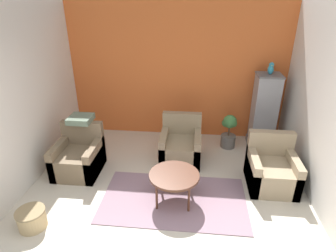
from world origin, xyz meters
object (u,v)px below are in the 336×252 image
parrot (271,69)px  coffee_table (174,177)px  birdcage (264,112)px  armchair_left (79,157)px  armchair_middle (181,146)px  wicker_basket (32,218)px  armchair_right (271,170)px  potted_plant (229,131)px

parrot → coffee_table: bearing=-130.1°
birdcage → parrot: bearing=90.0°
armchair_left → armchair_middle: same height
armchair_left → armchair_middle: 1.84m
armchair_left → armchair_middle: bearing=18.5°
wicker_basket → birdcage: bearing=37.5°
coffee_table → wicker_basket: coffee_table is taller
armchair_right → coffee_table: bearing=-160.0°
armchair_left → coffee_table: bearing=-19.6°
birdcage → parrot: (-0.00, 0.00, 0.86)m
armchair_right → potted_plant: armchair_right is taller
armchair_left → armchair_right: bearing=-0.9°
coffee_table → armchair_middle: (0.02, 1.20, -0.16)m
parrot → potted_plant: size_ratio=0.33×
armchair_middle → potted_plant: bearing=31.3°
armchair_middle → wicker_basket: size_ratio=2.18×
birdcage → parrot: size_ratio=6.44×
armchair_right → potted_plant: 1.34m
armchair_left → birdcage: 3.62m
wicker_basket → potted_plant: bearing=41.7°
potted_plant → armchair_middle: bearing=-148.7°
armchair_left → birdcage: bearing=21.4°
armchair_middle → parrot: 2.20m
armchair_right → parrot: (0.09, 1.37, 1.33)m
coffee_table → armchair_right: armchair_right is taller
wicker_basket → coffee_table: bearing=21.8°
armchair_left → birdcage: (3.34, 1.31, 0.47)m
armchair_middle → parrot: bearing=24.5°
parrot → armchair_middle: bearing=-155.5°
armchair_left → wicker_basket: 1.36m
coffee_table → birdcage: 2.53m
armchair_middle → coffee_table: bearing=-91.2°
coffee_table → birdcage: size_ratio=0.50×
birdcage → potted_plant: size_ratio=2.14×
armchair_right → armchair_middle: 1.64m
armchair_left → parrot: bearing=21.4°
parrot → armchair_left: bearing=-158.6°
coffee_table → armchair_right: 1.64m
potted_plant → armchair_left: bearing=-156.7°
birdcage → wicker_basket: size_ratio=3.93×
birdcage → coffee_table: bearing=-130.2°
birdcage → wicker_basket: bearing=-142.5°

